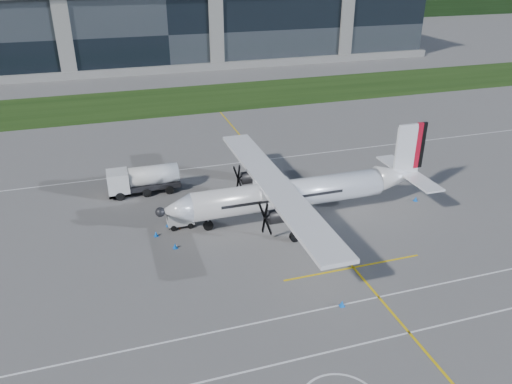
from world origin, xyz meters
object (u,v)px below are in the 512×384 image
turboprop_aircraft (299,177)px  safety_cone_fwd (156,234)px  fuel_tanker_truck (138,181)px  ground_crew_person (179,218)px  safety_cone_nose_port (175,246)px  safety_cone_nose_stbd (168,224)px  safety_cone_tail (416,199)px  baggage_tug (180,219)px  safety_cone_portwing (342,303)px

turboprop_aircraft → safety_cone_fwd: turboprop_aircraft is taller
fuel_tanker_truck → ground_crew_person: size_ratio=4.04×
fuel_tanker_truck → safety_cone_nose_port: bearing=-81.2°
safety_cone_nose_stbd → safety_cone_tail: (24.88, -2.40, 0.00)m
fuel_tanker_truck → baggage_tug: 8.77m
baggage_tug → safety_cone_portwing: 17.54m
ground_crew_person → safety_cone_nose_port: ground_crew_person is taller
baggage_tug → safety_cone_nose_stbd: 1.29m
turboprop_aircraft → safety_cone_portwing: size_ratio=54.52×
safety_cone_portwing → safety_cone_fwd: (-11.49, 13.85, 0.00)m
safety_cone_tail → fuel_tanker_truck: bearing=158.9°
safety_cone_nose_stbd → safety_cone_fwd: (-1.29, -1.47, 0.00)m
safety_cone_nose_stbd → safety_cone_portwing: (10.20, -15.32, 0.00)m
baggage_tug → ground_crew_person: size_ratio=1.34×
safety_cone_nose_stbd → safety_cone_tail: same height
safety_cone_tail → safety_cone_nose_stbd: bearing=174.5°
safety_cone_nose_stbd → baggage_tug: bearing=-15.7°
safety_cone_portwing → safety_cone_tail: (14.67, 12.92, 0.00)m
baggage_tug → ground_crew_person: (-0.12, -0.28, 0.19)m
fuel_tanker_truck → safety_cone_nose_port: fuel_tanker_truck is taller
safety_cone_nose_stbd → fuel_tanker_truck: bearing=103.0°
ground_crew_person → safety_cone_nose_port: 3.61m
turboprop_aircraft → baggage_tug: turboprop_aircraft is taller
safety_cone_nose_port → safety_cone_tail: (24.86, 1.59, 0.00)m
safety_cone_nose_stbd → safety_cone_tail: bearing=-5.5°
ground_crew_person → safety_cone_portwing: 17.37m
turboprop_aircraft → safety_cone_nose_stbd: size_ratio=54.52×
safety_cone_nose_stbd → safety_cone_fwd: size_ratio=1.00×
turboprop_aircraft → safety_cone_nose_port: turboprop_aircraft is taller
turboprop_aircraft → fuel_tanker_truck: 17.25m
turboprop_aircraft → safety_cone_tail: (12.69, -0.60, -3.84)m
baggage_tug → safety_cone_fwd: baggage_tug is taller
turboprop_aircraft → safety_cone_nose_stbd: (-12.18, 1.81, -3.84)m
safety_cone_tail → safety_cone_fwd: 26.18m
safety_cone_fwd → fuel_tanker_truck: bearing=93.3°
safety_cone_nose_stbd → ground_crew_person: bearing=-30.4°
fuel_tanker_truck → safety_cone_tail: (26.70, -10.31, -1.20)m
fuel_tanker_truck → safety_cone_nose_port: (1.84, -11.90, -1.20)m
safety_cone_nose_stbd → safety_cone_portwing: size_ratio=1.00×
safety_cone_fwd → baggage_tug: bearing=25.5°
baggage_tug → safety_cone_nose_stbd: (-1.13, 0.32, -0.52)m
safety_cone_nose_stbd → safety_cone_fwd: same height
baggage_tug → safety_cone_nose_stbd: baggage_tug is taller
ground_crew_person → safety_cone_fwd: size_ratio=3.83×
ground_crew_person → safety_cone_tail: 23.94m
safety_cone_portwing → safety_cone_nose_port: bearing=132.0°
turboprop_aircraft → safety_cone_nose_stbd: 12.90m
safety_cone_nose_port → safety_cone_fwd: (-1.31, 2.52, 0.00)m
safety_cone_portwing → ground_crew_person: bearing=122.0°
safety_cone_nose_port → safety_cone_portwing: 15.23m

